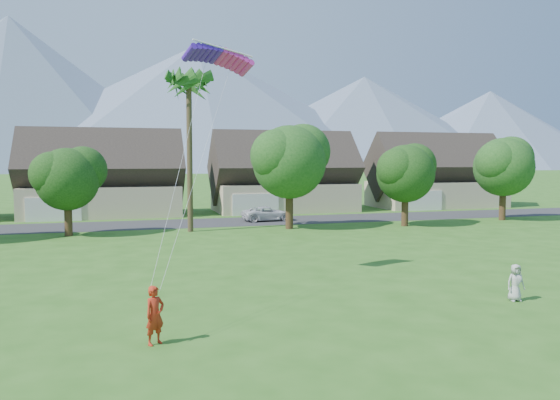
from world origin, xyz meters
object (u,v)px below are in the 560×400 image
object	(u,v)px
parked_car	(268,214)
parafoil_kite	(218,56)
watcher	(516,283)
kite_flyer	(155,315)

from	to	relation	value
parked_car	parafoil_kite	world-z (taller)	parafoil_kite
parked_car	watcher	bearing A→B (deg)	-179.73
watcher	kite_flyer	bearing A→B (deg)	-167.21
watcher	parked_car	world-z (taller)	watcher
kite_flyer	parked_car	size ratio (longest dim) A/B	0.39
parked_car	parafoil_kite	distance (m)	26.69
kite_flyer	parafoil_kite	distance (m)	13.03
watcher	parafoil_kite	bearing A→B (deg)	154.98
parked_car	parafoil_kite	bearing A→B (deg)	155.91
watcher	parked_car	size ratio (longest dim) A/B	0.31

